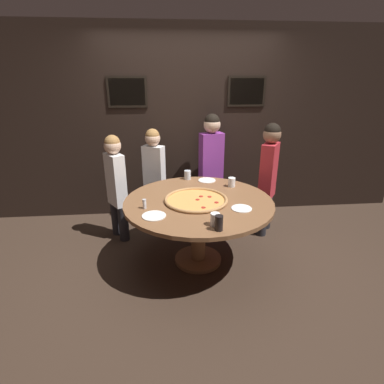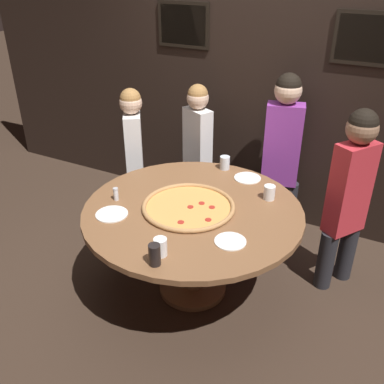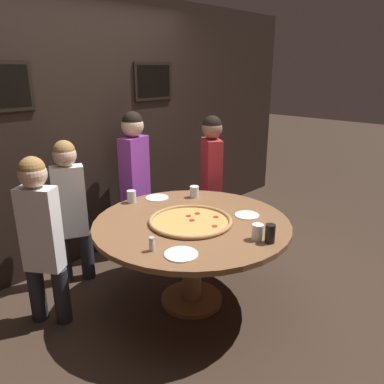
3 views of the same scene
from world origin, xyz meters
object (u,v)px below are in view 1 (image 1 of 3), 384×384
(drink_cup_by_shaker, at_px, (232,182))
(white_plate_left_side, at_px, (154,216))
(giant_pizza, at_px, (196,200))
(white_plate_beside_cup, at_px, (242,208))
(condiment_shaker, at_px, (144,204))
(drink_cup_near_left, at_px, (219,223))
(diner_centre_back, at_px, (154,171))
(drink_cup_far_right, at_px, (188,175))
(diner_far_left, at_px, (268,173))
(diner_side_right, at_px, (211,162))
(drink_cup_beside_pizza, at_px, (215,219))
(white_plate_near_front, at_px, (207,180))
(dining_table, at_px, (198,212))
(diner_side_left, at_px, (116,182))

(drink_cup_by_shaker, relative_size, white_plate_left_side, 0.48)
(giant_pizza, height_order, white_plate_beside_cup, giant_pizza)
(drink_cup_by_shaker, height_order, white_plate_left_side, drink_cup_by_shaker)
(white_plate_beside_cup, xyz_separation_m, condiment_shaker, (-0.94, 0.09, 0.05))
(drink_cup_near_left, height_order, diner_centre_back, diner_centre_back)
(drink_cup_far_right, xyz_separation_m, white_plate_left_side, (-0.39, -1.02, -0.05))
(drink_cup_far_right, bearing_deg, giant_pizza, -87.30)
(drink_cup_by_shaker, height_order, diner_far_left, diner_far_left)
(diner_side_right, bearing_deg, white_plate_left_side, 47.04)
(condiment_shaker, bearing_deg, diner_side_right, 55.88)
(white_plate_beside_cup, bearing_deg, drink_cup_far_right, 115.90)
(drink_cup_beside_pizza, bearing_deg, white_plate_near_front, 85.45)
(drink_cup_beside_pizza, relative_size, diner_far_left, 0.08)
(dining_table, xyz_separation_m, diner_side_left, (-0.94, 0.63, 0.14))
(drink_cup_beside_pizza, distance_m, diner_far_left, 1.46)
(drink_cup_by_shaker, distance_m, diner_centre_back, 1.12)
(drink_cup_near_left, height_order, diner_far_left, diner_far_left)
(drink_cup_by_shaker, xyz_separation_m, condiment_shaker, (-0.98, -0.53, -0.00))
(drink_cup_near_left, height_order, white_plate_near_front, drink_cup_near_left)
(drink_cup_by_shaker, height_order, condiment_shaker, drink_cup_by_shaker)
(drink_cup_by_shaker, xyz_separation_m, diner_far_left, (0.52, 0.24, 0.02))
(giant_pizza, bearing_deg, dining_table, 24.87)
(giant_pizza, xyz_separation_m, diner_centre_back, (-0.46, 1.03, -0.00))
(drink_cup_by_shaker, relative_size, diner_centre_back, 0.08)
(drink_cup_by_shaker, relative_size, white_plate_beside_cup, 0.53)
(drink_cup_beside_pizza, bearing_deg, white_plate_beside_cup, 44.91)
(drink_cup_near_left, xyz_separation_m, diner_side_left, (-1.03, 1.29, -0.06))
(drink_cup_far_right, distance_m, diner_far_left, 1.01)
(condiment_shaker, bearing_deg, white_plate_beside_cup, -5.69)
(drink_cup_near_left, distance_m, white_plate_left_side, 0.64)
(white_plate_beside_cup, xyz_separation_m, diner_far_left, (0.55, 0.86, 0.07))
(drink_cup_near_left, relative_size, white_plate_beside_cup, 0.67)
(giant_pizza, relative_size, white_plate_beside_cup, 3.29)
(drink_cup_far_right, relative_size, drink_cup_near_left, 0.83)
(dining_table, height_order, drink_cup_near_left, drink_cup_near_left)
(drink_cup_far_right, height_order, diner_far_left, diner_far_left)
(diner_side_left, bearing_deg, white_plate_near_front, -125.25)
(white_plate_near_front, bearing_deg, white_plate_beside_cup, -75.56)
(white_plate_near_front, xyz_separation_m, diner_centre_back, (-0.66, 0.41, 0.01))
(white_plate_near_front, xyz_separation_m, condiment_shaker, (-0.72, -0.77, 0.05))
(drink_cup_beside_pizza, xyz_separation_m, white_plate_beside_cup, (0.32, 0.31, -0.05))
(dining_table, relative_size, white_plate_near_front, 7.31)
(dining_table, relative_size, drink_cup_beside_pizza, 13.66)
(giant_pizza, xyz_separation_m, white_plate_near_front, (0.20, 0.62, -0.01))
(drink_cup_near_left, relative_size, condiment_shaker, 1.38)
(drink_cup_near_left, xyz_separation_m, diner_side_right, (0.20, 1.74, 0.04))
(giant_pizza, relative_size, diner_far_left, 0.46)
(drink_cup_by_shaker, xyz_separation_m, white_plate_left_side, (-0.88, -0.71, -0.05))
(dining_table, bearing_deg, drink_cup_far_right, 95.05)
(drink_cup_far_right, xyz_separation_m, diner_side_right, (0.36, 0.40, 0.05))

